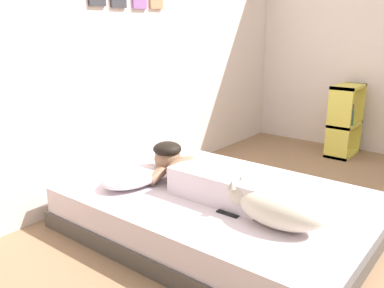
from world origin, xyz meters
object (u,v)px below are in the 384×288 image
(dog, at_px, (275,207))
(coffee_cup, at_px, (177,165))
(pillow, at_px, (135,176))
(person_lying, at_px, (209,175))
(cell_phone, at_px, (229,213))
(bed, at_px, (217,211))
(bookshelf, at_px, (345,120))

(dog, height_order, coffee_cup, dog)
(coffee_cup, bearing_deg, pillow, 174.38)
(coffee_cup, bearing_deg, dog, -109.87)
(person_lying, distance_m, cell_phone, 0.38)
(bed, height_order, dog, dog)
(pillow, xyz_separation_m, dog, (0.04, -1.04, 0.05))
(bed, bearing_deg, person_lying, 113.48)
(dog, bearing_deg, cell_phone, 97.81)
(bed, height_order, bookshelf, bookshelf)
(coffee_cup, xyz_separation_m, cell_phone, (-0.40, -0.73, -0.03))
(cell_phone, bearing_deg, dog, -82.19)
(cell_phone, bearing_deg, pillow, 90.31)
(bed, relative_size, pillow, 3.72)
(cell_phone, relative_size, bookshelf, 0.19)
(dog, relative_size, bookshelf, 0.77)
(pillow, relative_size, bookshelf, 0.69)
(bed, bearing_deg, dog, -110.83)
(person_lying, height_order, cell_phone, person_lying)
(dog, bearing_deg, bookshelf, 10.04)
(person_lying, bearing_deg, bed, -66.52)
(cell_phone, xyz_separation_m, bookshelf, (2.46, 0.16, 0.10))
(dog, bearing_deg, pillow, 92.26)
(pillow, distance_m, dog, 1.04)
(coffee_cup, height_order, cell_phone, coffee_cup)
(bed, distance_m, pillow, 0.61)
(bookshelf, bearing_deg, person_lying, 176.45)
(person_lying, relative_size, dog, 1.60)
(bed, relative_size, person_lying, 2.10)
(bed, xyz_separation_m, pillow, (-0.24, 0.53, 0.20))
(pillow, height_order, coffee_cup, pillow)
(person_lying, xyz_separation_m, cell_phone, (-0.21, -0.30, -0.10))
(coffee_cup, bearing_deg, cell_phone, -118.60)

